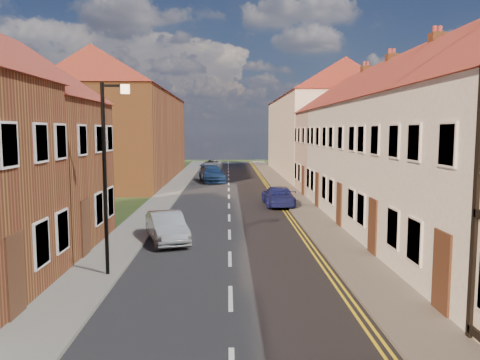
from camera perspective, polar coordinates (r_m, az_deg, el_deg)
name	(u,v)px	position (r m, az deg, el deg)	size (l,w,h in m)	color
road	(229,218)	(25.02, -1.33, -4.66)	(7.00, 90.00, 0.02)	black
pavement_left	(146,217)	(25.39, -11.34, -4.50)	(1.80, 90.00, 0.12)	slate
pavement_right	(311,217)	(25.41, 8.68, -4.44)	(1.80, 90.00, 0.12)	slate
cottage_r_cream_mid	(467,135)	(20.36, 25.98, 4.94)	(8.30, 5.20, 9.00)	white
cottage_r_pink	(413,134)	(25.28, 20.33, 5.26)	(8.30, 6.00, 9.00)	white
cottage_r_white_far	(379,133)	(30.36, 16.54, 5.47)	(8.30, 5.20, 9.00)	white
cottage_r_cream_far	(355,133)	(35.54, 13.85, 5.58)	(8.30, 6.00, 9.00)	beige
block_right_far	(316,124)	(50.47, 9.26, 6.70)	(8.30, 24.20, 10.50)	white
block_left_far	(130,124)	(45.54, -13.29, 6.69)	(8.30, 24.20, 10.50)	brown
lamppost	(107,167)	(15.10, -15.87, 1.56)	(0.88, 0.15, 6.00)	black
car_mid	(167,227)	(19.97, -8.93, -5.69)	(1.32, 3.78, 1.24)	#9CA0A3
car_far	(212,174)	(42.46, -3.43, 0.72)	(2.01, 4.95, 1.44)	navy
car_distant	(211,164)	(57.51, -3.52, 1.95)	(1.84, 3.98, 1.11)	#B0B1B8
car_far_b	(278,196)	(29.04, 4.67, -1.96)	(1.73, 4.27, 1.24)	navy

